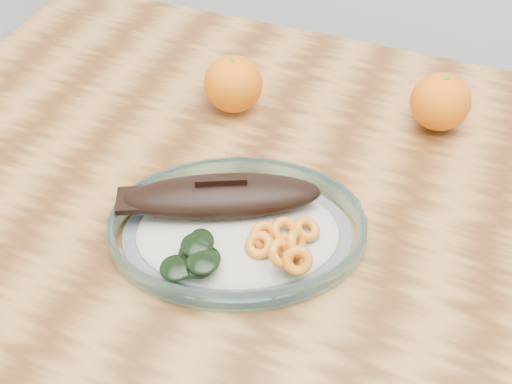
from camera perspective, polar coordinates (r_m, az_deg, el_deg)
dining_table at (r=0.86m, az=4.80°, el=-6.37°), size 1.20×0.80×0.75m
plated_meal at (r=0.74m, az=-1.74°, el=-3.06°), size 0.69×0.69×0.08m
orange_left at (r=0.92m, az=-2.03°, el=9.57°), size 0.08×0.08×0.08m
orange_right at (r=0.92m, az=16.06°, el=7.71°), size 0.08×0.08×0.08m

